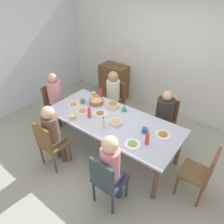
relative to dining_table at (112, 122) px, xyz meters
The scene contains 33 objects.
ground_plane 0.67m from the dining_table, ahead, with size 6.57×6.57×0.00m, color #999D8E.
wall_back 2.11m from the dining_table, 90.00° to the left, with size 5.71×0.12×2.60m, color silver.
wall_left 2.87m from the dining_table, behind, with size 0.12×4.15×2.60m, color silver.
dining_table is the anchor object (origin of this frame).
chair_0 1.10m from the dining_table, 123.56° to the left, with size 0.40×0.40×0.90m.
person_0 1.01m from the dining_table, 126.43° to the left, with size 0.30×0.30×1.19m.
chair_1 1.59m from the dining_table, behind, with size 0.40×0.40×0.90m.
person_1 1.49m from the dining_table, behind, with size 0.30×0.30×1.19m.
chair_2 1.10m from the dining_table, 123.56° to the right, with size 0.40×0.40×0.90m.
person_2 1.01m from the dining_table, 126.47° to the right, with size 0.30×0.30×1.17m.
chair_3 1.59m from the dining_table, ahead, with size 0.40×0.40×0.90m.
chair_4 1.10m from the dining_table, 56.44° to the left, with size 0.40×0.40×0.90m.
person_4 1.01m from the dining_table, 53.60° to the left, with size 0.33×0.33×1.13m.
chair_5 1.10m from the dining_table, 56.44° to the right, with size 0.40×0.40×0.90m.
person_5 1.01m from the dining_table, 53.55° to the right, with size 0.30×0.30×1.19m.
plate_0 0.88m from the dining_table, behind, with size 0.23×0.23×0.04m.
plate_1 0.90m from the dining_table, ahead, with size 0.25×0.25×0.04m.
plate_2 0.71m from the dining_table, 27.60° to the right, with size 0.24×0.24×0.04m.
plate_3 0.28m from the dining_table, behind, with size 0.25×0.25×0.04m.
plate_4 0.59m from the dining_table, 167.18° to the right, with size 0.25×0.25×0.04m.
bowl_0 0.19m from the dining_table, 27.39° to the right, with size 0.21×0.21×0.08m.
bowl_1 0.41m from the dining_table, 125.29° to the left, with size 0.23×0.23×0.10m.
bowl_2 0.62m from the dining_table, 157.22° to the left, with size 0.28×0.28×0.10m.
cup_0 0.92m from the dining_table, 150.93° to the left, with size 0.11×0.08×0.09m.
cup_1 0.79m from the dining_table, behind, with size 0.11×0.08×0.09m.
cup_2 0.64m from the dining_table, ahead, with size 0.12×0.09×0.09m.
cup_3 0.35m from the dining_table, 86.83° to the left, with size 0.11×0.08×0.08m.
cup_4 0.68m from the dining_table, 143.35° to the right, with size 0.12×0.08×0.08m.
bottle_0 0.31m from the dining_table, 83.01° to the right, with size 0.06×0.06×0.20m.
bottle_1 0.82m from the dining_table, 13.19° to the right, with size 0.06×0.06×0.21m.
bottle_2 0.43m from the dining_table, 151.46° to the right, with size 0.06×0.06×0.21m.
bottle_3 0.82m from the dining_table, 144.11° to the left, with size 0.05×0.05×0.21m.
side_cabinet 2.13m from the dining_table, 126.07° to the left, with size 0.70×0.44×0.90m, color brown.
Camera 1 is at (1.76, -2.30, 2.80)m, focal length 33.06 mm.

